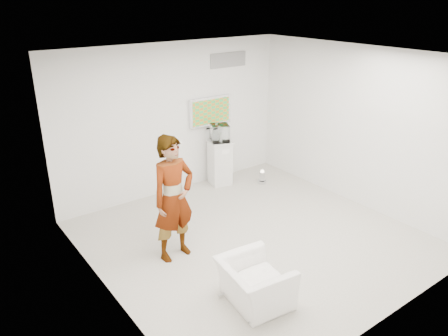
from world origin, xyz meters
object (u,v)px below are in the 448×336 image
at_px(person, 174,198).
at_px(pedestal, 220,163).
at_px(tv, 210,111).
at_px(floor_uplight, 262,177).
at_px(armchair, 254,283).

xyz_separation_m(person, pedestal, (2.20, 1.85, -0.51)).
distance_m(tv, pedestal, 1.11).
bearing_deg(person, tv, 38.39).
distance_m(person, floor_uplight, 3.31).
bearing_deg(armchair, pedestal, -22.10).
height_order(tv, floor_uplight, tv).
bearing_deg(armchair, person, 16.68).
distance_m(person, armchair, 1.75).
xyz_separation_m(armchair, floor_uplight, (2.67, 2.89, -0.15)).
bearing_deg(person, armchair, -86.88).
relative_size(tv, armchair, 1.10).
distance_m(tv, armchair, 4.35).
bearing_deg(floor_uplight, tv, 133.52).
bearing_deg(armchair, tv, -19.66).
bearing_deg(pedestal, armchair, -119.41).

